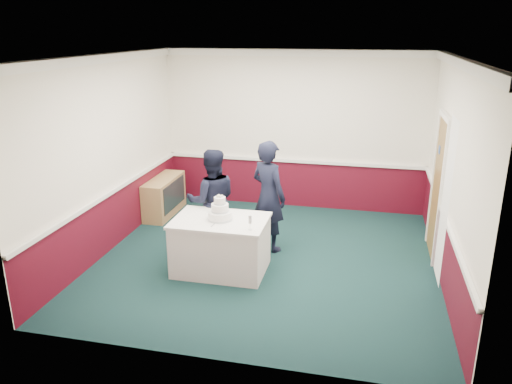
% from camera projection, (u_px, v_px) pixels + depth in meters
% --- Properties ---
extents(ground, '(5.00, 5.00, 0.00)m').
position_uv_depth(ground, '(267.00, 259.00, 7.61)').
color(ground, '#13302F').
rests_on(ground, ground).
extents(room_shell, '(5.00, 5.00, 3.00)m').
position_uv_depth(room_shell, '(281.00, 124.00, 7.54)').
color(room_shell, white).
rests_on(room_shell, ground).
extents(sideboard, '(0.41, 1.20, 0.70)m').
position_uv_depth(sideboard, '(164.00, 196.00, 9.36)').
color(sideboard, tan).
rests_on(sideboard, ground).
extents(cake_table, '(1.32, 0.92, 0.79)m').
position_uv_depth(cake_table, '(221.00, 245.00, 7.14)').
color(cake_table, white).
rests_on(cake_table, ground).
extents(wedding_cake, '(0.35, 0.35, 0.36)m').
position_uv_depth(wedding_cake, '(220.00, 212.00, 6.99)').
color(wedding_cake, white).
rests_on(wedding_cake, cake_table).
extents(cake_knife, '(0.03, 0.22, 0.00)m').
position_uv_depth(cake_knife, '(214.00, 224.00, 6.84)').
color(cake_knife, silver).
rests_on(cake_knife, cake_table).
extents(champagne_flute, '(0.05, 0.05, 0.21)m').
position_uv_depth(champagne_flute, '(250.00, 220.00, 6.61)').
color(champagne_flute, silver).
rests_on(champagne_flute, cake_table).
extents(person_man, '(0.96, 0.86, 1.63)m').
position_uv_depth(person_man, '(212.00, 201.00, 7.71)').
color(person_man, black).
rests_on(person_man, ground).
extents(person_woman, '(0.77, 0.70, 1.76)m').
position_uv_depth(person_woman, '(269.00, 196.00, 7.72)').
color(person_woman, black).
rests_on(person_woman, ground).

